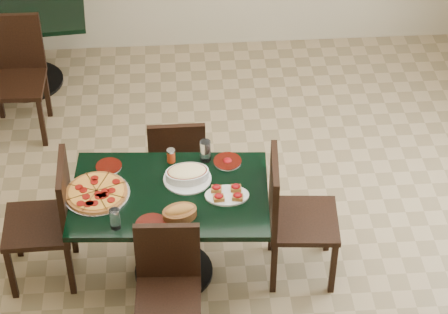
{
  "coord_description": "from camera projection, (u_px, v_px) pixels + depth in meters",
  "views": [
    {
      "loc": [
        -0.31,
        -4.34,
        4.5
      ],
      "look_at": [
        0.0,
        0.0,
        0.88
      ],
      "focal_mm": 70.0,
      "sensor_mm": 36.0,
      "label": 1
    }
  ],
  "objects": [
    {
      "name": "chair_far",
      "position": [
        177.0,
        159.0,
        6.27
      ],
      "size": [
        0.4,
        0.4,
        0.86
      ],
      "rotation": [
        0.0,
        0.0,
        3.14
      ],
      "color": "black",
      "rests_on": "floor"
    },
    {
      "name": "floor",
      "position": [
        224.0,
        251.0,
        6.22
      ],
      "size": [
        5.5,
        5.5,
        0.0
      ],
      "primitive_type": "plane",
      "color": "#8B7450",
      "rests_on": "ground"
    },
    {
      "name": "chair_near",
      "position": [
        168.0,
        281.0,
        5.37
      ],
      "size": [
        0.42,
        0.42,
        0.86
      ],
      "rotation": [
        0.0,
        0.0,
        -0.05
      ],
      "color": "black",
      "rests_on": "floor"
    },
    {
      "name": "chair_left",
      "position": [
        50.0,
        216.0,
        5.72
      ],
      "size": [
        0.46,
        0.46,
        0.96
      ],
      "rotation": [
        0.0,
        0.0,
        -1.55
      ],
      "color": "black",
      "rests_on": "floor"
    },
    {
      "name": "bread_basket",
      "position": [
        180.0,
        213.0,
        5.39
      ],
      "size": [
        0.25,
        0.2,
        0.09
      ],
      "rotation": [
        0.0,
        0.0,
        0.28
      ],
      "color": "brown",
      "rests_on": "main_table"
    },
    {
      "name": "side_plate_near",
      "position": [
        152.0,
        225.0,
        5.35
      ],
      "size": [
        0.2,
        0.2,
        0.02
      ],
      "rotation": [
        0.0,
        0.0,
        0.02
      ],
      "color": "silver",
      "rests_on": "main_table"
    },
    {
      "name": "main_table",
      "position": [
        171.0,
        213.0,
        5.7
      ],
      "size": [
        1.32,
        0.9,
        0.75
      ],
      "rotation": [
        0.0,
        0.0,
        -0.07
      ],
      "color": "black",
      "rests_on": "floor"
    },
    {
      "name": "water_glass_b",
      "position": [
        115.0,
        219.0,
        5.3
      ],
      "size": [
        0.07,
        0.07,
        0.14
      ],
      "primitive_type": "cylinder",
      "color": "white",
      "rests_on": "main_table"
    },
    {
      "name": "lasagna_casserole",
      "position": [
        187.0,
        174.0,
        5.65
      ],
      "size": [
        0.31,
        0.31,
        0.09
      ],
      "rotation": [
        0.0,
        0.0,
        0.09
      ],
      "color": "silver",
      "rests_on": "main_table"
    },
    {
      "name": "napkin_setting",
      "position": [
        151.0,
        228.0,
        5.33
      ],
      "size": [
        0.19,
        0.19,
        0.01
      ],
      "rotation": [
        0.0,
        0.0,
        0.45
      ],
      "color": "white",
      "rests_on": "main_table"
    },
    {
      "name": "pepperoni_pizza",
      "position": [
        97.0,
        193.0,
        5.56
      ],
      "size": [
        0.43,
        0.43,
        0.04
      ],
      "rotation": [
        0.0,
        0.0,
        -0.41
      ],
      "color": "silver",
      "rests_on": "main_table"
    },
    {
      "name": "water_glass_a",
      "position": [
        205.0,
        151.0,
        5.79
      ],
      "size": [
        0.07,
        0.07,
        0.16
      ],
      "primitive_type": "cylinder",
      "color": "white",
      "rests_on": "main_table"
    },
    {
      "name": "side_plate_far_l",
      "position": [
        109.0,
        166.0,
        5.77
      ],
      "size": [
        0.17,
        0.17,
        0.02
      ],
      "rotation": [
        0.0,
        0.0,
        -0.22
      ],
      "color": "silver",
      "rests_on": "main_table"
    },
    {
      "name": "chair_right",
      "position": [
        290.0,
        212.0,
        5.74
      ],
      "size": [
        0.49,
        0.49,
        0.97
      ],
      "rotation": [
        0.0,
        0.0,
        1.49
      ],
      "color": "black",
      "rests_on": "floor"
    },
    {
      "name": "side_plate_far_r",
      "position": [
        227.0,
        161.0,
        5.81
      ],
      "size": [
        0.19,
        0.19,
        0.03
      ],
      "rotation": [
        0.0,
        0.0,
        -0.22
      ],
      "color": "silver",
      "rests_on": "main_table"
    },
    {
      "name": "bruschetta_platter",
      "position": [
        227.0,
        194.0,
        5.54
      ],
      "size": [
        0.29,
        0.21,
        0.05
      ],
      "rotation": [
        0.0,
        0.0,
        -0.05
      ],
      "color": "silver",
      "rests_on": "main_table"
    },
    {
      "name": "pepper_shaker",
      "position": [
        171.0,
        156.0,
        5.79
      ],
      "size": [
        0.06,
        0.06,
        0.1
      ],
      "color": "#AC2A12",
      "rests_on": "main_table"
    },
    {
      "name": "back_table",
      "position": [
        20.0,
        32.0,
        7.5
      ],
      "size": [
        1.2,
        0.92,
        0.75
      ],
      "rotation": [
        0.0,
        0.0,
        0.09
      ],
      "color": "black",
      "rests_on": "floor"
    },
    {
      "name": "back_chair_near",
      "position": [
        15.0,
        69.0,
        7.01
      ],
      "size": [
        0.47,
        0.47,
        0.99
      ],
      "rotation": [
        0.0,
        0.0,
        -0.02
      ],
      "color": "black",
      "rests_on": "floor"
    }
  ]
}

